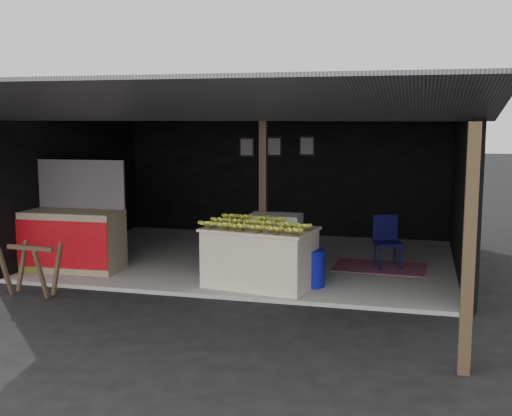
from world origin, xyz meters
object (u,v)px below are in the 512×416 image
(neighbor_stall, at_px, (69,237))
(white_crate, at_px, (275,242))
(sawhorse, at_px, (31,264))
(water_barrel, at_px, (313,269))
(plastic_chair, at_px, (387,237))
(banana_table, at_px, (260,257))

(neighbor_stall, bearing_deg, white_crate, 11.09)
(sawhorse, distance_m, water_barrel, 4.06)
(sawhorse, distance_m, plastic_chair, 5.57)
(neighbor_stall, bearing_deg, sawhorse, -83.16)
(plastic_chair, bearing_deg, water_barrel, -143.50)
(white_crate, distance_m, plastic_chair, 1.85)
(banana_table, distance_m, sawhorse, 3.28)
(water_barrel, bearing_deg, banana_table, -167.85)
(neighbor_stall, xyz_separation_m, sawhorse, (0.23, -1.41, -0.13))
(banana_table, relative_size, water_barrel, 3.33)
(banana_table, xyz_separation_m, water_barrel, (0.77, 0.16, -0.18))
(white_crate, relative_size, neighbor_stall, 0.52)
(water_barrel, bearing_deg, white_crate, 131.30)
(sawhorse, bearing_deg, water_barrel, 23.05)
(plastic_chair, bearing_deg, white_crate, 178.88)
(white_crate, distance_m, water_barrel, 1.19)
(white_crate, relative_size, sawhorse, 1.22)
(sawhorse, xyz_separation_m, water_barrel, (3.84, 1.31, -0.14))
(sawhorse, relative_size, plastic_chair, 0.86)
(water_barrel, xyz_separation_m, plastic_chair, (0.98, 1.47, 0.26))
(water_barrel, bearing_deg, neighbor_stall, 178.67)
(neighbor_stall, height_order, water_barrel, neighbor_stall)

